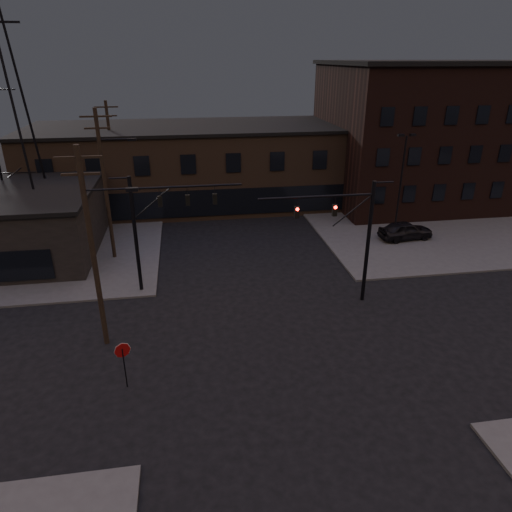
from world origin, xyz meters
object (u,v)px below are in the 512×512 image
at_px(parked_car_lot_b, 440,202).
at_px(car_crossing, 250,201).
at_px(stop_sign, 123,355).
at_px(traffic_signal_far, 154,221).
at_px(parked_car_lot_a, 406,230).
at_px(traffic_signal_near, 352,231).

bearing_deg(parked_car_lot_b, car_crossing, 70.23).
bearing_deg(stop_sign, traffic_signal_far, 82.68).
relative_size(parked_car_lot_b, car_crossing, 0.91).
xyz_separation_m(stop_sign, parked_car_lot_b, (29.76, 23.92, -1.10)).
bearing_deg(parked_car_lot_a, traffic_signal_far, 100.52).
relative_size(traffic_signal_far, car_crossing, 1.78).
bearing_deg(traffic_signal_near, traffic_signal_far, 163.83).
bearing_deg(parked_car_lot_b, traffic_signal_near, 127.37).
height_order(traffic_signal_far, parked_car_lot_b, traffic_signal_far).
height_order(stop_sign, parked_car_lot_b, stop_sign).
relative_size(stop_sign, parked_car_lot_a, 0.53).
bearing_deg(car_crossing, stop_sign, -124.74).
bearing_deg(car_crossing, traffic_signal_near, -95.80).
xyz_separation_m(stop_sign, car_crossing, (10.11, 27.53, -1.10)).
distance_m(traffic_signal_near, parked_car_lot_a, 13.48).
xyz_separation_m(traffic_signal_near, stop_sign, (-13.36, -6.49, -3.09)).
xyz_separation_m(traffic_signal_far, parked_car_lot_a, (20.75, 6.02, -4.07)).
xyz_separation_m(stop_sign, parked_car_lot_a, (22.03, 16.00, -0.90)).
bearing_deg(parked_car_lot_b, traffic_signal_far, 106.70).
bearing_deg(stop_sign, parked_car_lot_b, 38.78).
bearing_deg(car_crossing, traffic_signal_far, -131.29).
bearing_deg(traffic_signal_far, traffic_signal_near, -16.17).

